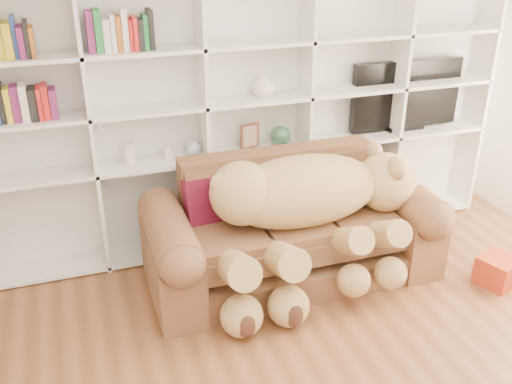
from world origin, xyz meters
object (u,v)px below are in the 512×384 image
object	(u,v)px
teddy_bear	(308,208)
gift_box	(498,270)
tv	(406,96)
sofa	(291,234)

from	to	relation	value
teddy_bear	gift_box	distance (m)	1.63
teddy_bear	gift_box	world-z (taller)	teddy_bear
gift_box	tv	xyz separation A→B (m)	(-0.13, 1.36, 1.06)
tv	gift_box	bearing A→B (deg)	-84.73
teddy_bear	tv	xyz separation A→B (m)	(1.33, 0.88, 0.50)
sofa	gift_box	size ratio (longest dim) A/B	7.91
sofa	tv	world-z (taller)	tv
teddy_bear	tv	bearing A→B (deg)	27.54
sofa	tv	size ratio (longest dim) A/B	2.12
teddy_bear	gift_box	xyz separation A→B (m)	(1.45, -0.48, -0.56)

